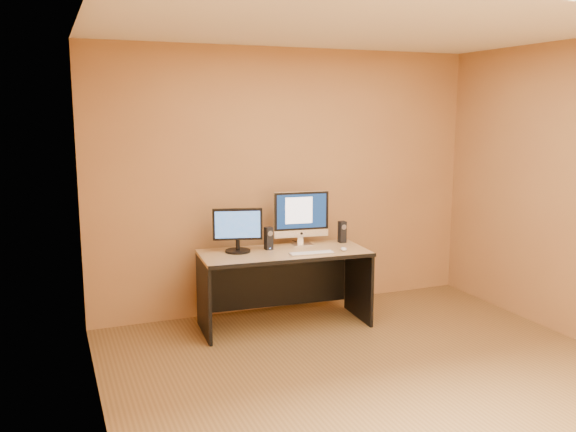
% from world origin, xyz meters
% --- Properties ---
extents(floor, '(4.00, 4.00, 0.00)m').
position_xyz_m(floor, '(0.00, 0.00, 0.00)').
color(floor, brown).
rests_on(floor, ground).
extents(walls, '(4.00, 4.00, 2.60)m').
position_xyz_m(walls, '(0.00, 0.00, 1.30)').
color(walls, '#A27341').
rests_on(walls, ground).
extents(ceiling, '(4.00, 4.00, 0.00)m').
position_xyz_m(ceiling, '(0.00, 0.00, 2.60)').
color(ceiling, white).
rests_on(ceiling, walls).
extents(desk, '(1.58, 0.78, 0.71)m').
position_xyz_m(desk, '(-0.26, 1.46, 0.36)').
color(desk, tan).
rests_on(desk, ground).
extents(imac, '(0.57, 0.26, 0.53)m').
position_xyz_m(imac, '(0.01, 1.66, 0.98)').
color(imac, silver).
rests_on(imac, desk).
extents(second_monitor, '(0.51, 0.34, 0.40)m').
position_xyz_m(second_monitor, '(-0.66, 1.60, 0.91)').
color(second_monitor, black).
rests_on(second_monitor, desk).
extents(speaker_left, '(0.07, 0.08, 0.21)m').
position_xyz_m(speaker_left, '(-0.36, 1.58, 0.82)').
color(speaker_left, black).
rests_on(speaker_left, desk).
extents(speaker_right, '(0.07, 0.07, 0.21)m').
position_xyz_m(speaker_right, '(0.42, 1.61, 0.82)').
color(speaker_right, black).
rests_on(speaker_right, desk).
extents(keyboard, '(0.42, 0.15, 0.02)m').
position_xyz_m(keyboard, '(-0.06, 1.27, 0.72)').
color(keyboard, silver).
rests_on(keyboard, desk).
extents(mouse, '(0.08, 0.11, 0.03)m').
position_xyz_m(mouse, '(0.27, 1.28, 0.73)').
color(mouse, white).
rests_on(mouse, desk).
extents(cable_a, '(0.10, 0.20, 0.01)m').
position_xyz_m(cable_a, '(0.03, 1.75, 0.72)').
color(cable_a, black).
rests_on(cable_a, desk).
extents(cable_b, '(0.08, 0.16, 0.01)m').
position_xyz_m(cable_b, '(-0.03, 1.74, 0.72)').
color(cable_b, black).
rests_on(cable_b, desk).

